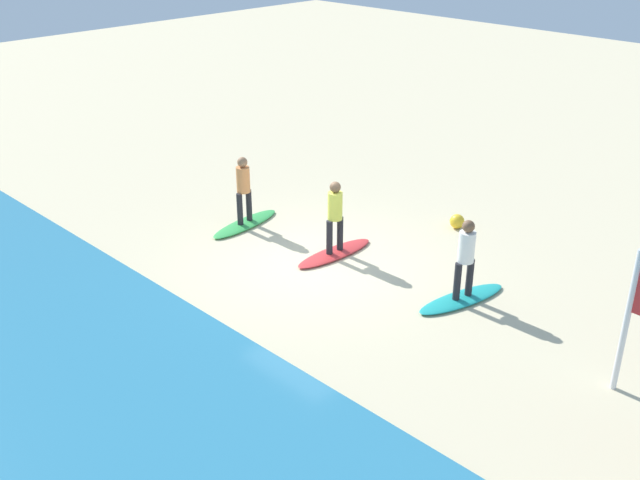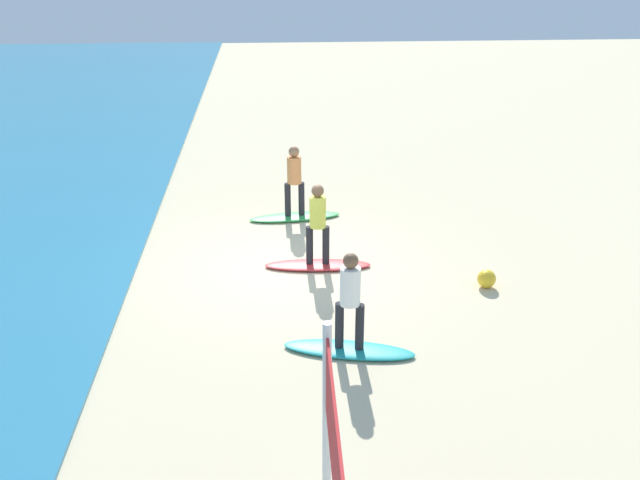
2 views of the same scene
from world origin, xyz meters
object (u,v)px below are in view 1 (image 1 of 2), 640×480
object	(u,v)px
surfboard_red	(335,253)
surfboard_green	(245,224)
surfer_teal	(466,254)
surfer_green	(243,185)
surfboard_teal	(462,299)
beach_ball	(457,221)
surfer_red	(335,212)

from	to	relation	value
surfboard_red	surfboard_green	xyz separation A→B (m)	(2.63, 0.37, 0.00)
surfer_teal	surfer_green	distance (m)	5.84
surfer_green	surfboard_green	bearing A→B (deg)	-3.58
surfboard_red	surfer_teal	bearing A→B (deg)	98.15
surfboard_teal	surfer_teal	xyz separation A→B (m)	(0.00, -0.00, 0.99)
surfer_teal	beach_ball	world-z (taller)	surfer_teal
surfer_green	beach_ball	bearing A→B (deg)	-136.91
surfboard_teal	beach_ball	xyz separation A→B (m)	(2.10, -2.80, 0.13)
surfboard_teal	surfboard_red	xyz separation A→B (m)	(3.17, 0.30, 0.00)
surfboard_teal	surfer_green	xyz separation A→B (m)	(5.80, 0.66, 0.99)
beach_ball	surfer_green	bearing A→B (deg)	43.09
surfer_red	surfboard_green	distance (m)	2.84
surfboard_red	beach_ball	distance (m)	3.28
surfer_teal	surfboard_green	bearing A→B (deg)	6.53
surfboard_red	surfer_green	xyz separation A→B (m)	(2.63, 0.37, 0.99)
surfboard_teal	surfer_red	size ratio (longest dim) A/B	1.28
surfboard_red	surfboard_green	bearing A→B (deg)	-79.32
surfer_teal	surfer_red	world-z (taller)	same
surfboard_teal	surfboard_green	size ratio (longest dim) A/B	1.00
surfer_teal	surfer_red	xyz separation A→B (m)	(3.17, 0.30, 0.00)
surfer_teal	surfboard_red	xyz separation A→B (m)	(3.17, 0.30, -0.99)
surfer_green	surfboard_red	bearing A→B (deg)	-172.09
surfer_teal	beach_ball	xyz separation A→B (m)	(2.10, -2.80, -0.86)
surfboard_red	surfer_green	size ratio (longest dim) A/B	1.28
surfer_red	surfboard_green	bearing A→B (deg)	7.91
surfer_teal	surfer_green	bearing A→B (deg)	6.53
surfer_red	beach_ball	size ratio (longest dim) A/B	4.69
surfboard_green	surfer_green	bearing A→B (deg)	79.04
surfer_red	beach_ball	distance (m)	3.39
surfboard_red	beach_ball	bearing A→B (deg)	163.66
surfboard_teal	surfer_red	bearing A→B (deg)	-71.96
surfboard_red	surfer_red	world-z (taller)	surfer_red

